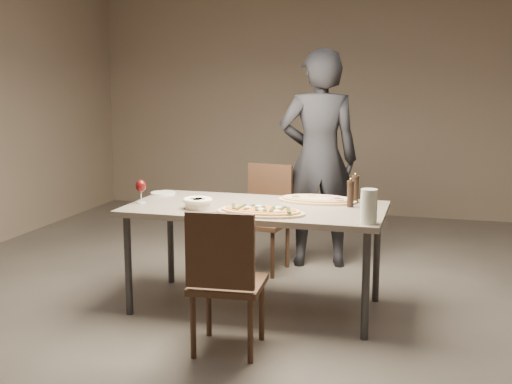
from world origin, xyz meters
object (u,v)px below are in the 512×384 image
(ham_pizza, at_px, (317,199))
(chair_far, at_px, (265,211))
(carafe, at_px, (369,206))
(dining_table, at_px, (256,214))
(zucchini_pizza, at_px, (261,211))
(bread_basket, at_px, (198,202))
(pepper_mill_left, at_px, (350,193))
(diner, at_px, (319,159))
(chair_near, at_px, (225,274))

(ham_pizza, height_order, chair_far, chair_far)
(carafe, bearing_deg, chair_far, 127.47)
(dining_table, bearing_deg, carafe, -22.79)
(zucchini_pizza, height_order, bread_basket, bread_basket)
(zucchini_pizza, relative_size, pepper_mill_left, 2.93)
(zucchini_pizza, relative_size, ham_pizza, 1.04)
(zucchini_pizza, height_order, diner, diner)
(chair_near, height_order, chair_far, chair_far)
(zucchini_pizza, xyz_separation_m, bread_basket, (-0.46, 0.05, 0.03))
(chair_near, relative_size, chair_far, 0.99)
(chair_far, bearing_deg, ham_pizza, 137.40)
(bread_basket, height_order, diner, diner)
(pepper_mill_left, height_order, chair_near, pepper_mill_left)
(ham_pizza, bearing_deg, carafe, -79.71)
(chair_near, relative_size, diner, 0.47)
(zucchini_pizza, bearing_deg, pepper_mill_left, 50.93)
(dining_table, bearing_deg, bread_basket, -151.82)
(ham_pizza, height_order, diner, diner)
(chair_far, relative_size, diner, 0.48)
(chair_near, bearing_deg, chair_far, 93.03)
(bread_basket, bearing_deg, ham_pizza, 32.34)
(dining_table, xyz_separation_m, ham_pizza, (0.39, 0.28, 0.07))
(pepper_mill_left, bearing_deg, ham_pizza, 152.24)
(zucchini_pizza, height_order, carafe, carafe)
(pepper_mill_left, distance_m, chair_far, 1.23)
(carafe, distance_m, diner, 1.66)
(dining_table, xyz_separation_m, diner, (0.23, 1.20, 0.25))
(bread_basket, bearing_deg, chair_far, 81.77)
(pepper_mill_left, distance_m, diner, 1.14)
(ham_pizza, xyz_separation_m, bread_basket, (-0.75, -0.47, 0.03))
(ham_pizza, relative_size, chair_near, 0.65)
(chair_near, xyz_separation_m, chair_far, (-0.24, 1.80, 0.01))
(dining_table, height_order, carafe, carafe)
(zucchini_pizza, height_order, chair_near, chair_near)
(zucchini_pizza, xyz_separation_m, carafe, (0.72, -0.10, 0.09))
(ham_pizza, xyz_separation_m, carafe, (0.44, -0.63, 0.09))
(zucchini_pizza, relative_size, diner, 0.32)
(dining_table, height_order, chair_near, chair_near)
(zucchini_pizza, bearing_deg, diner, 100.56)
(chair_near, bearing_deg, diner, 80.30)
(dining_table, distance_m, bread_basket, 0.42)
(chair_near, bearing_deg, dining_table, 88.47)
(bread_basket, height_order, carafe, carafe)
(pepper_mill_left, bearing_deg, dining_table, -167.41)
(carafe, bearing_deg, pepper_mill_left, 109.91)
(bread_basket, distance_m, diner, 1.52)
(bread_basket, distance_m, carafe, 1.20)
(pepper_mill_left, bearing_deg, diner, 111.43)
(dining_table, bearing_deg, chair_far, 101.20)
(chair_near, distance_m, chair_far, 1.82)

